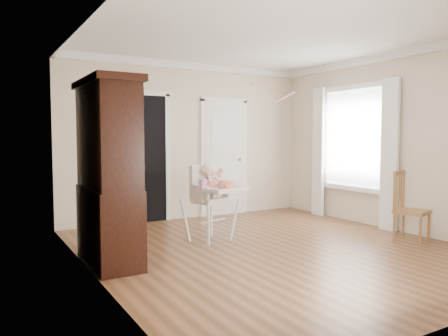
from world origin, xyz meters
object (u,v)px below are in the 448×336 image
sippy_cup (203,184)px  china_cabinet (109,172)px  dining_chair (409,209)px  cake (226,184)px  high_chair (210,194)px

sippy_cup → china_cabinet: 1.28m
dining_chair → cake: bearing=133.7°
high_chair → china_cabinet: china_cabinet is taller
cake → sippy_cup: size_ratio=1.43×
cake → china_cabinet: china_cabinet is taller
dining_chair → high_chair: bearing=130.1°
dining_chair → sippy_cup: bearing=136.2°
high_chair → cake: bearing=-82.8°
china_cabinet → dining_chair: 3.93m
sippy_cup → dining_chair: size_ratio=0.19×
cake → dining_chair: 2.48m
china_cabinet → dining_chair: size_ratio=2.13×
sippy_cup → dining_chair: 2.79m
high_chair → dining_chair: (2.27, -1.41, -0.20)m
sippy_cup → china_cabinet: (-1.26, -0.15, 0.21)m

